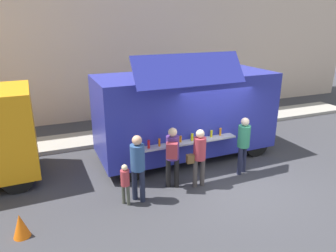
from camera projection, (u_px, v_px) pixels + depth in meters
The scene contains 11 objects.
ground_plane at pixel (234, 181), 9.07m from camera, with size 60.00×60.00×0.00m, color #38383D.
curb_strip at pixel (59, 143), 11.67m from camera, with size 28.00×1.60×0.15m, color #9E998E.
building_behind at pixel (64, 4), 13.81m from camera, with size 32.00×2.40×10.27m, color beige.
food_truck_main at pixel (186, 112), 10.33m from camera, with size 5.89×2.94×3.61m.
traffic_cone_orange at pixel (21, 226), 6.67m from camera, with size 0.36×0.36×0.55m, color orange.
trash_bin at pixel (243, 112), 14.14m from camera, with size 0.60×0.60×1.05m, color #2F6335.
customer_front_ordering at pixel (199, 153), 8.50m from camera, with size 0.56×0.34×1.69m.
customer_mid_with_backpack at pixel (172, 152), 8.40m from camera, with size 0.48×0.58×1.76m.
customer_rear_waiting at pixel (138, 163), 7.78m from camera, with size 0.37×0.37×1.80m.
customer_extra_browsing at pixel (244, 141), 9.24m from camera, with size 0.36×0.36×1.78m.
child_near_queue at pixel (125, 181), 7.74m from camera, with size 0.23×0.23×1.11m.
Camera 1 is at (-4.84, -6.73, 4.46)m, focal length 33.21 mm.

